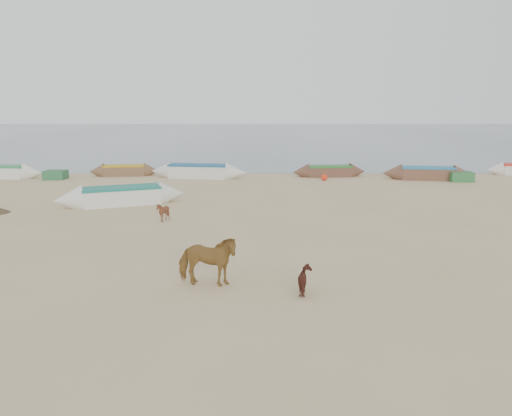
{
  "coord_description": "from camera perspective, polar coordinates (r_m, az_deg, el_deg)",
  "views": [
    {
      "loc": [
        0.06,
        -14.97,
        4.8
      ],
      "look_at": [
        0.0,
        4.0,
        1.0
      ],
      "focal_mm": 35.0,
      "sensor_mm": 36.0,
      "label": 1
    }
  ],
  "objects": [
    {
      "name": "near_canoe",
      "position": [
        26.11,
        -15.14,
        1.37
      ],
      "size": [
        6.51,
        3.77,
        0.92
      ],
      "primitive_type": null,
      "rotation": [
        0.0,
        0.0,
        0.39
      ],
      "color": "silver",
      "rests_on": "ground"
    },
    {
      "name": "sea",
      "position": [
        97.09,
        0.15,
        8.51
      ],
      "size": [
        160.0,
        160.0,
        0.0
      ],
      "primitive_type": "plane",
      "color": "slate",
      "rests_on": "ground"
    },
    {
      "name": "calf_front",
      "position": [
        21.87,
        -10.6,
        -0.43
      ],
      "size": [
        0.98,
        0.95,
        0.83
      ],
      "primitive_type": "imported",
      "rotation": [
        0.0,
        0.0,
        -1.09
      ],
      "color": "#592D1C",
      "rests_on": "ground"
    },
    {
      "name": "ground",
      "position": [
        15.72,
        -0.05,
        -6.46
      ],
      "size": [
        140.0,
        140.0,
        0.0
      ],
      "primitive_type": "plane",
      "color": "tan",
      "rests_on": "ground"
    },
    {
      "name": "calf_right",
      "position": [
        13.27,
        5.78,
        -8.27
      ],
      "size": [
        0.83,
        0.89,
        0.73
      ],
      "primitive_type": "imported",
      "rotation": [
        0.0,
        0.0,
        1.92
      ],
      "color": "#52241A",
      "rests_on": "ground"
    },
    {
      "name": "waterline_canoes",
      "position": [
        35.23,
        0.49,
        4.22
      ],
      "size": [
        54.08,
        4.37,
        0.97
      ],
      "color": "brown",
      "rests_on": "ground"
    },
    {
      "name": "cow_adult",
      "position": [
        13.74,
        -5.62,
        -6.03
      ],
      "size": [
        1.79,
        0.99,
        1.43
      ],
      "primitive_type": "imported",
      "rotation": [
        0.0,
        0.0,
        1.44
      ],
      "color": "olive",
      "rests_on": "ground"
    },
    {
      "name": "beach_clutter",
      "position": [
        34.85,
        6.42,
        3.84
      ],
      "size": [
        41.25,
        4.06,
        0.64
      ],
      "color": "#2D653E",
      "rests_on": "ground"
    }
  ]
}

